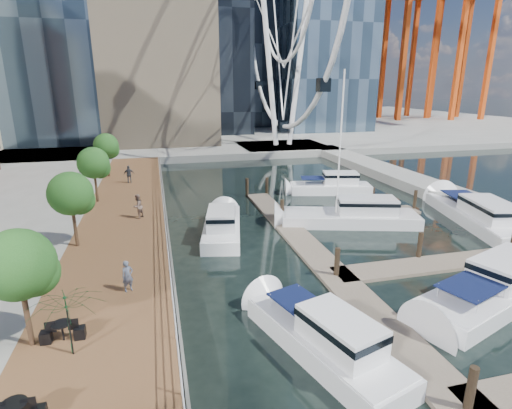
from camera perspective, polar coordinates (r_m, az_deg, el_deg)
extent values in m
plane|color=black|center=(16.17, 13.98, -23.96)|extent=(520.00, 520.00, 0.00)
cube|color=brown|center=(27.59, -18.76, -5.30)|extent=(6.00, 60.00, 1.00)
cube|color=#595954|center=(27.46, -12.51, -4.89)|extent=(0.25, 60.00, 1.00)
cube|color=gray|center=(113.23, -11.14, 11.34)|extent=(200.00, 114.00, 1.00)
cube|color=gray|center=(41.60, 25.73, 1.21)|extent=(4.00, 60.00, 1.00)
cube|color=gray|center=(66.58, 3.82, 8.07)|extent=(14.00, 12.00, 1.00)
cube|color=#6D6051|center=(24.88, 9.41, -8.04)|extent=(2.00, 32.00, 0.20)
cube|color=#6D6051|center=(26.24, 23.42, -7.91)|extent=(12.00, 2.00, 0.20)
cube|color=#6D6051|center=(34.07, 13.38, -1.40)|extent=(12.00, 2.00, 0.20)
cylinder|color=white|center=(65.21, 1.84, 19.81)|extent=(0.80, 0.80, 26.00)
cylinder|color=white|center=(66.76, 6.22, 19.66)|extent=(0.80, 0.80, 26.00)
cylinder|color=#3F2B1C|center=(17.50, -29.86, -13.71)|extent=(0.20, 0.20, 2.40)
sphere|color=#265B1E|center=(16.62, -30.90, -7.38)|extent=(2.60, 2.60, 2.60)
cylinder|color=#3F2B1C|center=(26.43, -24.43, -2.97)|extent=(0.20, 0.20, 2.40)
sphere|color=#265B1E|center=(25.85, -24.98, 1.43)|extent=(2.60, 2.60, 2.60)
cylinder|color=#3F2B1C|center=(35.93, -21.86, 2.25)|extent=(0.20, 0.20, 2.40)
sphere|color=#265B1E|center=(35.51, -22.23, 5.53)|extent=(2.60, 2.60, 2.60)
cylinder|color=#3F2B1C|center=(45.64, -20.37, 5.27)|extent=(0.20, 0.20, 2.40)
sphere|color=#265B1E|center=(45.31, -20.64, 7.87)|extent=(2.60, 2.60, 2.60)
imported|color=#535B6F|center=(20.06, -17.87, -9.71)|extent=(0.66, 0.58, 1.53)
imported|color=#806558|center=(30.46, -16.56, -0.25)|extent=(1.08, 1.12, 1.81)
imported|color=#31353E|center=(41.90, -17.67, 4.14)|extent=(1.05, 0.45, 1.77)
imported|color=#0F371A|center=(16.26, -25.14, -15.30)|extent=(3.49, 3.51, 2.44)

